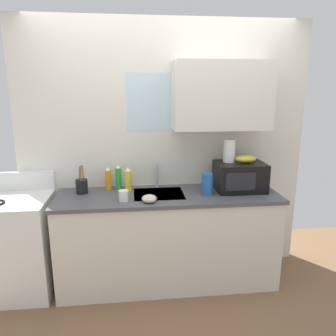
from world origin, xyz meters
TOP-DOWN VIEW (x-y plane):
  - kitchen_wall_assembly at (0.10, 0.31)m, footprint 2.84×0.42m
  - counter_unit at (-0.00, 0.00)m, footprint 2.07×0.63m
  - sink_faucet at (-0.09, 0.24)m, footprint 0.03×0.03m
  - stove_range at (-1.38, 0.00)m, footprint 0.60×0.60m
  - microwave at (0.70, 0.05)m, footprint 0.46×0.35m
  - banana_bunch at (0.75, 0.05)m, footprint 0.20×0.11m
  - paper_towel_roll at (0.60, 0.10)m, footprint 0.11×0.11m
  - dish_soap_bottle_yellow at (-0.37, 0.16)m, footprint 0.07×0.07m
  - dish_soap_bottle_green at (-0.46, 0.20)m, footprint 0.06×0.06m
  - dish_soap_bottle_orange at (-0.56, 0.21)m, footprint 0.06×0.06m
  - cereal_canister at (0.36, -0.05)m, footprint 0.10×0.10m
  - mug_white at (-0.41, -0.14)m, footprint 0.08×0.08m
  - utensil_crock at (-0.80, 0.12)m, footprint 0.11×0.11m
  - small_bowl at (-0.19, -0.20)m, footprint 0.13×0.13m

SIDE VIEW (x-z plane):
  - stove_range at x=-1.38m, z-range -0.08..1.00m
  - counter_unit at x=0.00m, z-range 0.01..0.91m
  - small_bowl at x=-0.19m, z-range 0.90..0.96m
  - mug_white at x=-0.41m, z-range 0.90..0.99m
  - utensil_crock at x=-0.80m, z-range 0.83..1.11m
  - cereal_canister at x=0.36m, z-range 0.90..1.10m
  - dish_soap_bottle_orange at x=-0.56m, z-range 0.89..1.12m
  - dish_soap_bottle_yellow at x=-0.37m, z-range 0.89..1.12m
  - dish_soap_bottle_green at x=-0.46m, z-range 0.89..1.14m
  - sink_faucet at x=-0.09m, z-range 0.90..1.14m
  - microwave at x=0.70m, z-range 0.90..1.17m
  - banana_bunch at x=0.75m, z-range 1.17..1.24m
  - paper_towel_roll at x=0.60m, z-range 1.17..1.39m
  - kitchen_wall_assembly at x=0.10m, z-range 0.11..2.61m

